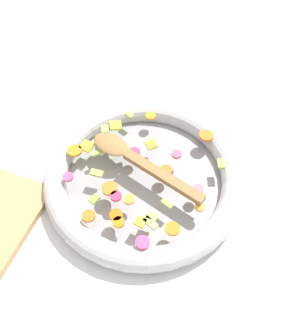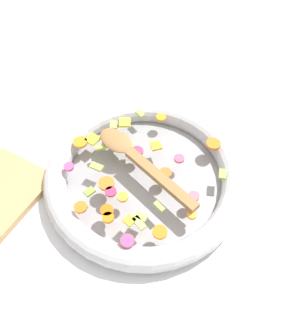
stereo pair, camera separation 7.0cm
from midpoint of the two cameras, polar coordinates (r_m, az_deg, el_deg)
name	(u,v)px [view 1 (the left image)]	position (r m, az deg, el deg)	size (l,w,h in m)	color
ground_plane	(144,181)	(0.76, -2.63, -2.41)	(4.00, 4.00, 0.00)	silver
skillet	(144,175)	(0.74, -2.70, -1.46)	(0.45, 0.45, 0.05)	gray
chopped_vegetables	(133,173)	(0.71, -4.69, -1.07)	(0.35, 0.35, 0.01)	orange
wooden_spoon	(134,158)	(0.72, -4.52, 1.50)	(0.12, 0.29, 0.01)	olive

